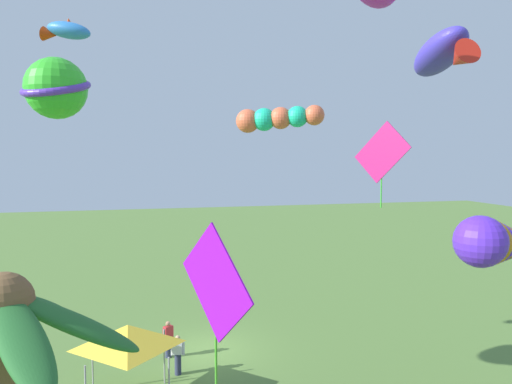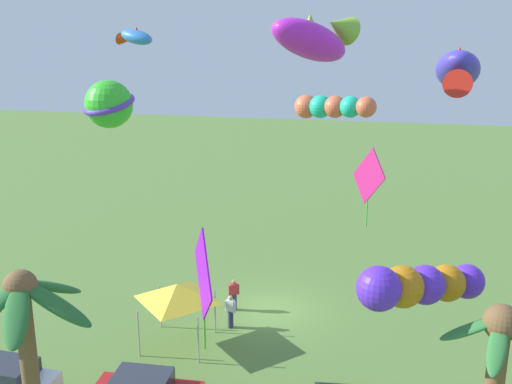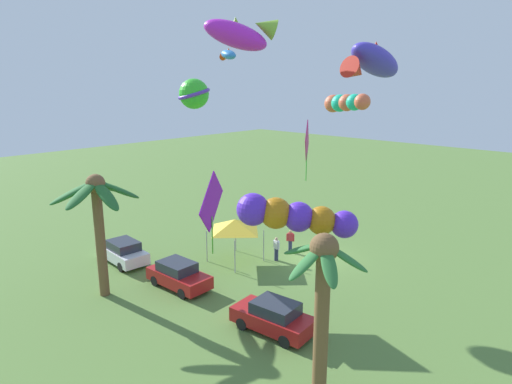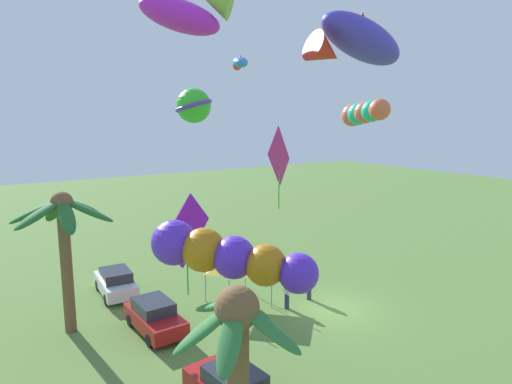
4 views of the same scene
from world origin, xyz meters
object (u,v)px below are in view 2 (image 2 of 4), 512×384
at_px(palm_tree_0, 24,323).
at_px(spectator_0, 234,295).
at_px(spectator_1, 230,311).
at_px(kite_ball_4, 109,104).
at_px(kite_tube_0, 419,285).
at_px(kite_tube_1, 331,107).
at_px(kite_fish_3, 135,37).
at_px(festival_tent, 177,292).
at_px(kite_diamond_6, 203,276).
at_px(palm_tree_1, 496,371).
at_px(kite_diamond_2, 369,177).
at_px(kite_fish_5, 458,72).
at_px(kite_fish_7, 314,38).
at_px(parked_car_1, 5,381).

xyz_separation_m(palm_tree_0, spectator_0, (-3.45, -11.90, -4.28)).
bearing_deg(spectator_1, kite_ball_4, 42.31).
bearing_deg(spectator_1, kite_tube_0, 133.60).
bearing_deg(kite_tube_1, kite_fish_3, 8.61).
height_order(spectator_1, kite_ball_4, kite_ball_4).
height_order(spectator_0, festival_tent, festival_tent).
height_order(kite_tube_0, kite_diamond_6, kite_tube_0).
distance_m(palm_tree_1, spectator_1, 13.72).
xyz_separation_m(palm_tree_0, kite_tube_0, (-11.33, -2.13, 1.29)).
bearing_deg(spectator_0, palm_tree_0, 73.84).
xyz_separation_m(palm_tree_0, kite_ball_4, (0.03, -6.74, 5.57)).
relative_size(kite_diamond_2, kite_fish_5, 0.82).
xyz_separation_m(spectator_0, kite_fish_3, (3.50, 2.29, 12.21)).
distance_m(spectator_0, kite_tube_0, 13.73).
height_order(palm_tree_0, kite_fish_3, kite_fish_3).
relative_size(kite_diamond_6, kite_fish_7, 1.45).
xyz_separation_m(kite_tube_0, kite_diamond_6, (7.07, -2.07, -1.21)).
height_order(festival_tent, kite_diamond_6, kite_diamond_6).
height_order(parked_car_1, kite_ball_4, kite_ball_4).
relative_size(palm_tree_1, kite_fish_5, 1.94).
bearing_deg(kite_ball_4, spectator_0, -123.96).
height_order(palm_tree_0, palm_tree_1, palm_tree_0).
height_order(kite_fish_3, kite_fish_5, kite_fish_3).
bearing_deg(palm_tree_0, kite_fish_5, -154.76).
relative_size(palm_tree_0, kite_fish_7, 2.17).
relative_size(festival_tent, kite_fish_7, 0.92).
bearing_deg(kite_fish_7, kite_fish_5, -142.90).
distance_m(palm_tree_1, parked_car_1, 17.17).
xyz_separation_m(kite_diamond_2, kite_fish_3, (9.76, -4.52, 4.28)).
bearing_deg(kite_tube_1, kite_diamond_6, 60.86).
bearing_deg(palm_tree_0, kite_tube_1, -126.32).
bearing_deg(parked_car_1, spectator_0, -127.13).
bearing_deg(kite_tube_1, spectator_0, -13.49).
relative_size(kite_fish_3, kite_fish_7, 0.62).
height_order(palm_tree_1, festival_tent, palm_tree_1).
relative_size(palm_tree_1, kite_tube_0, 1.70).
distance_m(palm_tree_0, kite_diamond_6, 5.99).
bearing_deg(festival_tent, kite_tube_0, 147.27).
relative_size(kite_tube_0, kite_fish_7, 1.22).
height_order(kite_tube_0, kite_tube_1, kite_tube_1).
relative_size(spectator_1, festival_tent, 0.56).
distance_m(palm_tree_0, spectator_0, 13.11).
distance_m(spectator_1, kite_fish_7, 15.15).
height_order(kite_fish_3, kite_fish_7, kite_fish_7).
bearing_deg(kite_fish_5, kite_tube_1, -49.36).
bearing_deg(kite_fish_5, kite_ball_4, -4.44).
bearing_deg(kite_ball_4, kite_tube_0, 157.92).
bearing_deg(kite_fish_3, spectator_0, -146.76).
bearing_deg(kite_tube_0, palm_tree_1, 155.74).
xyz_separation_m(spectator_0, kite_fish_5, (-8.83, 6.12, 11.31)).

